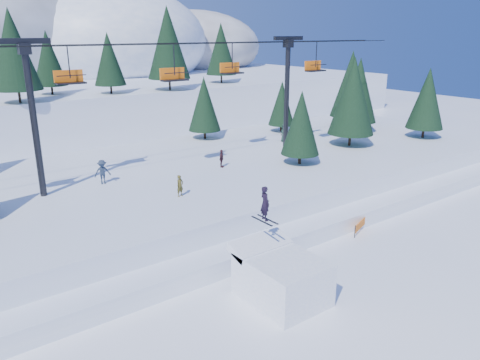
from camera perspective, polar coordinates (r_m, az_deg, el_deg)
ground at (r=25.15m, az=10.86°, el=-14.24°), size 160.00×160.00×0.00m
mid_shelf at (r=37.84m, az=-9.35°, el=-0.94°), size 70.00×22.00×2.50m
berm at (r=30.13m, az=-0.35°, el=-7.09°), size 70.00×6.00×1.10m
jump_kicker at (r=24.39m, az=4.98°, el=-11.57°), size 3.39×4.63×5.68m
chairlift at (r=36.50m, az=-8.98°, el=11.41°), size 46.00×3.21×10.28m
conifer_stand at (r=37.83m, az=-7.61°, el=7.87°), size 63.02×16.82×8.64m
distant_skiers at (r=36.30m, az=-10.99°, el=1.68°), size 28.80×8.92×1.80m
banner_near at (r=33.41m, az=14.65°, el=-5.14°), size 2.68×1.04×0.90m
banner_far at (r=35.42m, az=16.12°, el=-3.94°), size 2.84×0.36×0.90m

